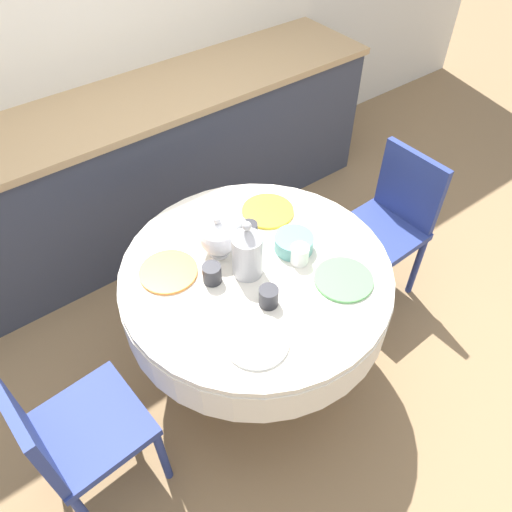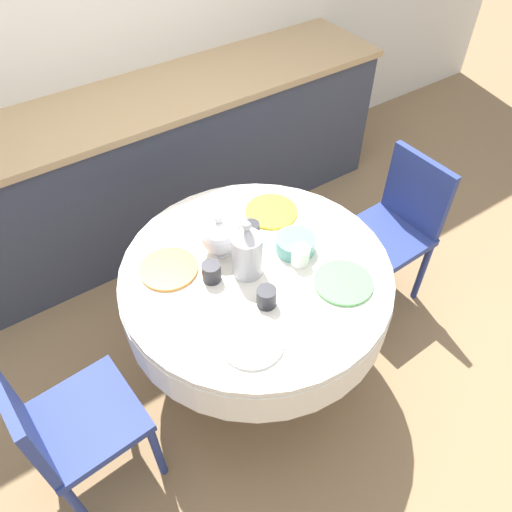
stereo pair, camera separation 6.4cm
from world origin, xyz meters
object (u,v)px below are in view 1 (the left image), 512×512
(chair_left, at_px, (390,220))
(coffee_carafe, at_px, (247,252))
(chair_right, at_px, (70,433))
(teapot, at_px, (219,237))

(chair_left, bearing_deg, coffee_carafe, 89.39)
(coffee_carafe, bearing_deg, chair_left, 1.31)
(chair_right, height_order, teapot, teapot)
(chair_right, bearing_deg, chair_left, 88.92)
(coffee_carafe, xyz_separation_m, teapot, (-0.03, 0.16, -0.03))
(chair_left, height_order, chair_right, same)
(chair_right, distance_m, teapot, 0.94)
(chair_left, relative_size, coffee_carafe, 3.13)
(teapot, bearing_deg, chair_right, -164.36)
(chair_left, bearing_deg, chair_right, 91.08)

